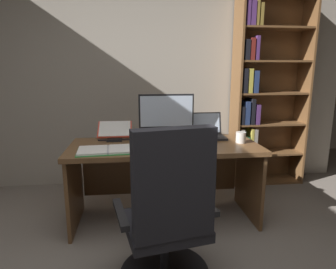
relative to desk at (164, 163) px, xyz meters
name	(u,v)px	position (x,y,z in m)	size (l,w,h in m)	color
wall_back	(148,72)	(-0.09, 1.00, 0.83)	(4.85, 0.12, 2.71)	#A89E8E
desk	(164,163)	(0.00, 0.00, 0.00)	(1.68, 0.70, 0.73)	brown
bookshelf	(261,98)	(1.24, 0.76, 0.52)	(0.87, 0.32, 2.21)	brown
office_chair	(168,222)	(-0.07, -0.95, -0.08)	(0.67, 0.60, 1.07)	black
monitor	(166,116)	(0.04, 0.15, 0.42)	(0.52, 0.16, 0.43)	black
laptop	(208,132)	(0.45, 0.15, 0.25)	(0.32, 0.29, 0.23)	black
keyboard	(171,146)	(0.04, -0.20, 0.21)	(0.42, 0.15, 0.02)	black
computer_mouse	(205,145)	(0.34, -0.20, 0.22)	(0.06, 0.10, 0.04)	black
reading_stand_with_book	(115,131)	(-0.45, 0.22, 0.27)	(0.33, 0.28, 0.15)	black
open_binder	(108,150)	(-0.48, -0.25, 0.21)	(0.51, 0.31, 0.02)	green
notepad	(143,145)	(-0.19, -0.09, 0.20)	(0.15, 0.21, 0.01)	white
pen	(145,144)	(-0.17, -0.09, 0.21)	(0.01, 0.01, 0.14)	black
coffee_mug	(241,137)	(0.70, -0.09, 0.25)	(0.09, 0.09, 0.10)	silver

